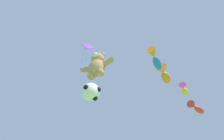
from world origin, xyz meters
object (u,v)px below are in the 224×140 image
at_px(fish_kite_crimson, 196,108).
at_px(fish_kite_cobalt, 155,58).
at_px(soccer_ball_kite, 91,92).
at_px(fish_kite_tangerine, 164,74).
at_px(teddy_bear_kite, 97,65).
at_px(fish_kite_goldfin, 184,89).
at_px(diamond_kite, 87,48).

bearing_deg(fish_kite_crimson, fish_kite_cobalt, -107.74).
xyz_separation_m(soccer_ball_kite, fish_kite_tangerine, (4.03, 4.28, 4.33)).
height_order(teddy_bear_kite, soccer_ball_kite, teddy_bear_kite).
relative_size(teddy_bear_kite, fish_kite_tangerine, 1.09).
relative_size(fish_kite_cobalt, fish_kite_goldfin, 1.38).
bearing_deg(soccer_ball_kite, teddy_bear_kite, -40.21).
xyz_separation_m(fish_kite_goldfin, diamond_kite, (-6.17, -6.59, 1.02)).
bearing_deg(soccer_ball_kite, fish_kite_crimson, 55.87).
distance_m(fish_kite_cobalt, fish_kite_goldfin, 4.87).
distance_m(soccer_ball_kite, fish_kite_tangerine, 7.30).
relative_size(fish_kite_tangerine, diamond_kite, 0.68).
height_order(fish_kite_goldfin, diamond_kite, diamond_kite).
bearing_deg(fish_kite_crimson, soccer_ball_kite, -124.13).
bearing_deg(fish_kite_goldfin, soccer_ball_kite, -128.91).
xyz_separation_m(fish_kite_tangerine, diamond_kite, (-4.96, -4.38, 0.78)).
relative_size(soccer_ball_kite, fish_kite_cobalt, 0.52).
xyz_separation_m(fish_kite_goldfin, fish_kite_crimson, (0.53, 2.02, -0.74)).
height_order(fish_kite_tangerine, fish_kite_goldfin, fish_kite_tangerine).
distance_m(teddy_bear_kite, diamond_kite, 3.52).
height_order(soccer_ball_kite, diamond_kite, diamond_kite).
xyz_separation_m(teddy_bear_kite, diamond_kite, (-1.26, 0.17, 3.28)).
relative_size(soccer_ball_kite, fish_kite_crimson, 0.50).
height_order(fish_kite_cobalt, diamond_kite, diamond_kite).
bearing_deg(soccer_ball_kite, diamond_kite, -173.85).
bearing_deg(fish_kite_tangerine, fish_kite_cobalt, -98.89).
distance_m(soccer_ball_kite, fish_kite_crimson, 10.82).
bearing_deg(diamond_kite, fish_kite_crimson, 52.11).
bearing_deg(fish_kite_goldfin, fish_kite_crimson, 75.29).
height_order(teddy_bear_kite, fish_kite_goldfin, fish_kite_goldfin).
xyz_separation_m(fish_kite_cobalt, fish_kite_goldfin, (1.58, 4.58, 0.54)).
bearing_deg(fish_kite_cobalt, soccer_ball_kite, -152.41).
bearing_deg(fish_kite_cobalt, diamond_kite, -156.33).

